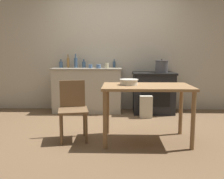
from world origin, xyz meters
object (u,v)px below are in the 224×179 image
flour_sack (146,107)px  bottle_center_left (61,64)px  bottle_far_left (68,63)px  cup_center_right (107,66)px  bottle_center (76,62)px  chair (73,108)px  work_table (147,93)px  stock_pot (162,66)px  mixing_bowl_large (129,82)px  cup_mid_right (99,66)px  cup_right (90,66)px  bottle_mid_left (114,64)px  stove (153,92)px  bottle_left (84,64)px

flour_sack → bottle_center_left: bearing=162.5°
bottle_far_left → cup_center_right: 0.83m
bottle_far_left → bottle_center: size_ratio=0.96×
bottle_far_left → chair: bearing=-76.9°
work_table → bottle_center: 2.22m
stock_pot → mixing_bowl_large: stock_pot is taller
flour_sack → bottle_center: 1.70m
bottle_far_left → cup_mid_right: 0.69m
bottle_center_left → stock_pot: bearing=-5.1°
chair → mixing_bowl_large: mixing_bowl_large is taller
cup_center_right → cup_mid_right: bearing=-158.9°
bottle_center_left → cup_mid_right: size_ratio=1.94×
bottle_far_left → cup_mid_right: size_ratio=3.05×
bottle_center → cup_right: 0.34m
work_table → bottle_mid_left: bearing=103.9°
cup_right → bottle_mid_left: bearing=28.8°
chair → bottle_far_left: 1.88m
chair → cup_right: bearing=75.6°
stove → work_table: bearing=-100.9°
stove → bottle_center: bottle_center is taller
flour_sack → cup_mid_right: 1.23m
stove → cup_center_right: 1.10m
stove → work_table: size_ratio=0.71×
mixing_bowl_large → bottle_center: size_ratio=0.90×
bottle_mid_left → bottle_center_left: size_ratio=0.99×
bottle_left → cup_center_right: bearing=-19.5°
bottle_center → mixing_bowl_large: bearing=-59.4°
cup_center_right → cup_right: 0.33m
mixing_bowl_large → chair: bearing=178.6°
stove → flour_sack: (-0.19, -0.42, -0.21)m
stock_pot → chair: bearing=-133.6°
chair → cup_right: size_ratio=10.79×
bottle_left → chair: bearing=-87.3°
cup_center_right → chair: bearing=-104.1°
mixing_bowl_large → bottle_left: (-0.87, 1.79, 0.16)m
cup_mid_right → chair: bearing=-98.9°
chair → stock_pot: (1.50, 1.57, 0.50)m
bottle_mid_left → bottle_far_left: bearing=-172.5°
bottle_mid_left → mixing_bowl_large: bearing=-82.8°
stove → bottle_center_left: 2.00m
bottle_mid_left → cup_center_right: (-0.15, -0.28, -0.02)m
cup_mid_right → work_table: bearing=-63.9°
chair → cup_mid_right: bearing=69.3°
flour_sack → stock_pot: size_ratio=1.55×
cup_right → bottle_far_left: bearing=164.2°
flour_sack → cup_center_right: cup_center_right is taller
bottle_left → bottle_center: 0.17m
cup_mid_right → flour_sack: bearing=-19.2°
chair → stock_pot: size_ratio=3.07×
bottle_center_left → bottle_center: size_ratio=0.61×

